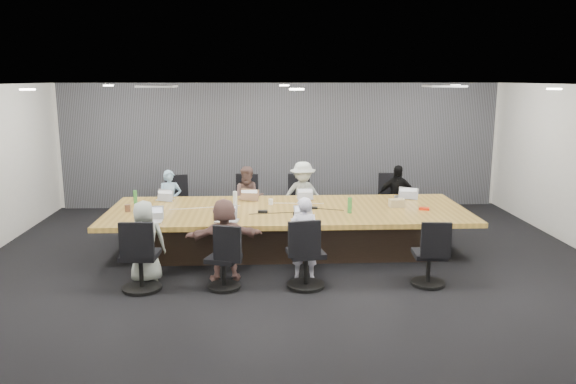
{
  "coord_description": "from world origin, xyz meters",
  "views": [
    {
      "loc": [
        -0.44,
        -8.69,
        2.9
      ],
      "look_at": [
        0.0,
        0.4,
        1.05
      ],
      "focal_mm": 35.0,
      "sensor_mm": 36.0,
      "label": 1
    }
  ],
  "objects_px": {
    "person_2": "(303,196)",
    "stapler": "(298,213)",
    "laptop_6": "(301,220)",
    "person_1": "(249,199)",
    "laptop_3": "(404,197)",
    "chair_7": "(429,259)",
    "bottle_green_left": "(135,197)",
    "laptop_5": "(227,221)",
    "person_3": "(396,197)",
    "laptop_1": "(248,199)",
    "person_4": "(145,242)",
    "chair_0": "(173,207)",
    "chair_4": "(141,261)",
    "laptop_4": "(152,222)",
    "chair_6": "(306,259)",
    "bottle_green_right": "(350,205)",
    "laptop_0": "(165,200)",
    "person_5": "(225,239)",
    "chair_2": "(301,205)",
    "person_6": "(304,238)",
    "conference_table": "(288,228)",
    "chair_1": "(249,206)",
    "person_0": "(170,201)",
    "chair_5": "(224,264)",
    "chair_3": "(392,204)",
    "laptop_2": "(305,198)",
    "snack_packet": "(424,209)",
    "bottle_clear": "(235,198)",
    "canvas_bag": "(397,203)",
    "mug_brown": "(128,208)"
  },
  "relations": [
    {
      "from": "person_2",
      "to": "stapler",
      "type": "bearing_deg",
      "value": -105.39
    },
    {
      "from": "laptop_6",
      "to": "stapler",
      "type": "xyz_separation_m",
      "value": [
        -0.03,
        0.35,
        0.02
      ]
    },
    {
      "from": "person_1",
      "to": "laptop_3",
      "type": "bearing_deg",
      "value": -12.68
    },
    {
      "from": "chair_7",
      "to": "bottle_green_left",
      "type": "bearing_deg",
      "value": 158.25
    },
    {
      "from": "laptop_5",
      "to": "person_3",
      "type": "bearing_deg",
      "value": 40.88
    },
    {
      "from": "laptop_1",
      "to": "person_4",
      "type": "height_order",
      "value": "person_4"
    },
    {
      "from": "chair_0",
      "to": "chair_4",
      "type": "height_order",
      "value": "chair_4"
    },
    {
      "from": "chair_4",
      "to": "laptop_4",
      "type": "bearing_deg",
      "value": 92.75
    },
    {
      "from": "chair_6",
      "to": "bottle_green_right",
      "type": "height_order",
      "value": "bottle_green_right"
    },
    {
      "from": "laptop_0",
      "to": "person_2",
      "type": "relative_size",
      "value": 0.21
    },
    {
      "from": "person_5",
      "to": "laptop_5",
      "type": "distance_m",
      "value": 0.57
    },
    {
      "from": "chair_2",
      "to": "person_6",
      "type": "relative_size",
      "value": 0.66
    },
    {
      "from": "conference_table",
      "to": "chair_1",
      "type": "relative_size",
      "value": 7.22
    },
    {
      "from": "person_0",
      "to": "person_6",
      "type": "bearing_deg",
      "value": -55.41
    },
    {
      "from": "chair_4",
      "to": "person_1",
      "type": "height_order",
      "value": "person_1"
    },
    {
      "from": "person_4",
      "to": "bottle_green_right",
      "type": "distance_m",
      "value": 3.29
    },
    {
      "from": "chair_2",
      "to": "chair_4",
      "type": "bearing_deg",
      "value": 63.41
    },
    {
      "from": "chair_0",
      "to": "laptop_6",
      "type": "bearing_deg",
      "value": 121.16
    },
    {
      "from": "chair_5",
      "to": "laptop_6",
      "type": "distance_m",
      "value": 1.51
    },
    {
      "from": "chair_4",
      "to": "chair_7",
      "type": "relative_size",
      "value": 1.12
    },
    {
      "from": "chair_4",
      "to": "bottle_green_left",
      "type": "relative_size",
      "value": 3.55
    },
    {
      "from": "person_1",
      "to": "chair_1",
      "type": "bearing_deg",
      "value": 88.18
    },
    {
      "from": "chair_3",
      "to": "chair_5",
      "type": "height_order",
      "value": "chair_3"
    },
    {
      "from": "chair_4",
      "to": "laptop_4",
      "type": "relative_size",
      "value": 2.75
    },
    {
      "from": "person_5",
      "to": "person_6",
      "type": "distance_m",
      "value": 1.15
    },
    {
      "from": "person_3",
      "to": "bottle_green_right",
      "type": "distance_m",
      "value": 2.08
    },
    {
      "from": "person_5",
      "to": "bottle_green_left",
      "type": "height_order",
      "value": "person_5"
    },
    {
      "from": "chair_5",
      "to": "person_0",
      "type": "xyz_separation_m",
      "value": [
        -1.21,
        3.05,
        0.23
      ]
    },
    {
      "from": "conference_table",
      "to": "person_5",
      "type": "height_order",
      "value": "person_5"
    },
    {
      "from": "chair_0",
      "to": "laptop_0",
      "type": "bearing_deg",
      "value": 77.84
    },
    {
      "from": "laptop_3",
      "to": "laptop_6",
      "type": "xyz_separation_m",
      "value": [
        -2.01,
        -1.6,
        0.0
      ]
    },
    {
      "from": "chair_5",
      "to": "laptop_3",
      "type": "height_order",
      "value": "laptop_3"
    },
    {
      "from": "person_6",
      "to": "laptop_2",
      "type": "bearing_deg",
      "value": -88.07
    },
    {
      "from": "person_3",
      "to": "snack_packet",
      "type": "bearing_deg",
      "value": -78.61
    },
    {
      "from": "person_1",
      "to": "person_4",
      "type": "relative_size",
      "value": 1.05
    },
    {
      "from": "bottle_green_left",
      "to": "chair_1",
      "type": "bearing_deg",
      "value": 30.96
    },
    {
      "from": "bottle_clear",
      "to": "bottle_green_right",
      "type": "bearing_deg",
      "value": -18.9
    },
    {
      "from": "chair_4",
      "to": "chair_5",
      "type": "distance_m",
      "value": 1.14
    },
    {
      "from": "laptop_4",
      "to": "laptop_6",
      "type": "height_order",
      "value": "same"
    },
    {
      "from": "person_5",
      "to": "laptop_5",
      "type": "bearing_deg",
      "value": -98.11
    },
    {
      "from": "chair_2",
      "to": "chair_6",
      "type": "distance_m",
      "value": 3.4
    },
    {
      "from": "person_2",
      "to": "canvas_bag",
      "type": "xyz_separation_m",
      "value": [
        1.51,
        -1.3,
        0.14
      ]
    },
    {
      "from": "chair_4",
      "to": "bottle_clear",
      "type": "height_order",
      "value": "bottle_clear"
    },
    {
      "from": "chair_0",
      "to": "person_4",
      "type": "distance_m",
      "value": 3.06
    },
    {
      "from": "laptop_5",
      "to": "person_6",
      "type": "bearing_deg",
      "value": -18.9
    },
    {
      "from": "chair_3",
      "to": "mug_brown",
      "type": "relative_size",
      "value": 7.1
    },
    {
      "from": "person_1",
      "to": "laptop_5",
      "type": "relative_size",
      "value": 3.51
    },
    {
      "from": "chair_1",
      "to": "mug_brown",
      "type": "height_order",
      "value": "mug_brown"
    },
    {
      "from": "chair_4",
      "to": "canvas_bag",
      "type": "relative_size",
      "value": 3.4
    },
    {
      "from": "chair_2",
      "to": "laptop_4",
      "type": "height_order",
      "value": "chair_2"
    }
  ]
}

